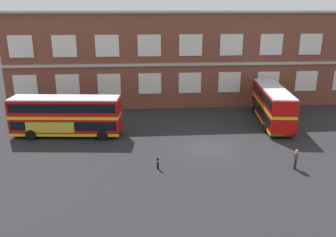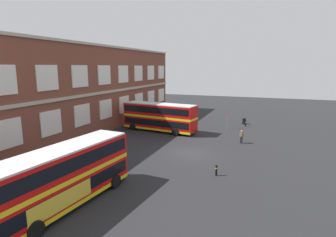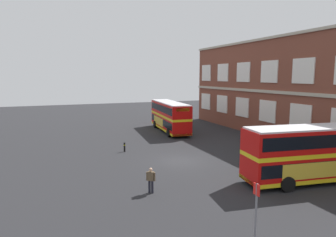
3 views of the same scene
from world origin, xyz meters
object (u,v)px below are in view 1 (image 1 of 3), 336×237
object	(u,v)px
waiting_passenger	(296,158)
safety_bollard_west	(158,163)
double_decker_near	(66,116)
double_decker_middle	(272,105)

from	to	relation	value
waiting_passenger	safety_bollard_west	bearing A→B (deg)	175.41
double_decker_near	safety_bollard_west	distance (m)	12.43
double_decker_near	waiting_passenger	distance (m)	22.23
double_decker_near	double_decker_middle	distance (m)	22.58
double_decker_middle	safety_bollard_west	world-z (taller)	double_decker_middle
safety_bollard_west	double_decker_near	bearing A→B (deg)	136.23
double_decker_near	safety_bollard_west	bearing A→B (deg)	-43.77
waiting_passenger	safety_bollard_west	size ratio (longest dim) A/B	1.79
double_decker_near	double_decker_middle	world-z (taller)	same
double_decker_near	safety_bollard_west	xyz separation A→B (m)	(8.89, -8.52, -1.66)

